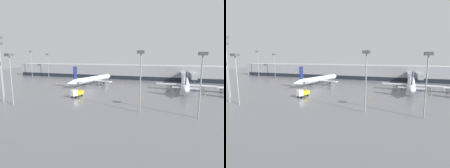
% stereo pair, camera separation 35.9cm
% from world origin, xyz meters
% --- Properties ---
extents(ground_plane, '(320.00, 320.00, 0.00)m').
position_xyz_m(ground_plane, '(0.00, 0.00, 0.00)').
color(ground_plane, slate).
extents(terminal_building, '(160.00, 30.21, 9.00)m').
position_xyz_m(terminal_building, '(0.34, 61.86, 4.50)').
color(terminal_building, '#9EA0A5').
rests_on(terminal_building, ground_plane).
extents(parked_jet_0, '(23.25, 35.54, 10.02)m').
position_xyz_m(parked_jet_0, '(-7.45, 29.58, 2.81)').
color(parked_jet_0, silver).
rests_on(parked_jet_0, ground_plane).
extents(parked_jet_2, '(24.40, 38.80, 9.24)m').
position_xyz_m(parked_jet_2, '(37.50, 27.92, 3.02)').
color(parked_jet_2, silver).
rests_on(parked_jet_2, ground_plane).
extents(service_truck_0, '(3.01, 5.71, 2.82)m').
position_xyz_m(service_truck_0, '(-0.75, 1.96, 1.55)').
color(service_truck_0, gold).
rests_on(service_truck_0, ground_plane).
extents(traffic_cone_0, '(0.37, 0.37, 0.78)m').
position_xyz_m(traffic_cone_0, '(-26.71, 25.88, 0.39)').
color(traffic_cone_0, orange).
rests_on(traffic_cone_0, ground_plane).
extents(traffic_cone_1, '(0.49, 0.49, 0.61)m').
position_xyz_m(traffic_cone_1, '(43.92, 18.43, 0.31)').
color(traffic_cone_1, orange).
rests_on(traffic_cone_1, ground_plane).
extents(traffic_cone_2, '(0.40, 0.40, 0.74)m').
position_xyz_m(traffic_cone_2, '(8.96, 29.90, 0.37)').
color(traffic_cone_2, orange).
rests_on(traffic_cone_2, ground_plane).
extents(traffic_cone_3, '(0.45, 0.45, 0.60)m').
position_xyz_m(traffic_cone_3, '(22.29, 8.47, 0.30)').
color(traffic_cone_3, orange).
rests_on(traffic_cone_3, ground_plane).
extents(apron_light_mast_0, '(1.80, 1.80, 15.68)m').
position_xyz_m(apron_light_mast_0, '(38.07, -8.38, 12.61)').
color(apron_light_mast_0, gray).
rests_on(apron_light_mast_0, ground_plane).
extents(apron_light_mast_1, '(1.80, 1.80, 16.15)m').
position_xyz_m(apron_light_mast_1, '(24.03, -8.32, 12.94)').
color(apron_light_mast_1, gray).
rests_on(apron_light_mast_1, ground_plane).
extents(apron_light_mast_2, '(1.80, 1.80, 15.50)m').
position_xyz_m(apron_light_mast_2, '(-13.96, -13.31, 12.48)').
color(apron_light_mast_2, gray).
rests_on(apron_light_mast_2, ground_plane).
extents(apron_light_mast_3, '(1.80, 1.80, 18.34)m').
position_xyz_m(apron_light_mast_3, '(-65.78, 50.30, 14.47)').
color(apron_light_mast_3, gray).
rests_on(apron_light_mast_3, ground_plane).
extents(apron_light_mast_5, '(1.80, 1.80, 21.65)m').
position_xyz_m(apron_light_mast_5, '(-25.92, -6.40, 16.71)').
color(apron_light_mast_5, gray).
rests_on(apron_light_mast_5, ground_plane).
extents(apron_light_mast_6, '(1.80, 1.80, 16.49)m').
position_xyz_m(apron_light_mast_6, '(-51.25, 50.46, 13.18)').
color(apron_light_mast_6, gray).
rests_on(apron_light_mast_6, ground_plane).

